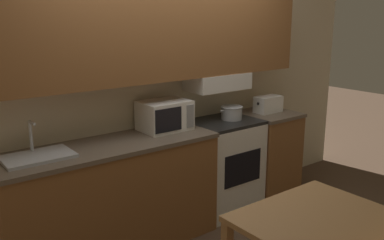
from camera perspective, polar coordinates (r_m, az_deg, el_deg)
The scene contains 10 objects.
ground_plane at distance 4.37m, azimuth -4.94°, elevation -12.62°, with size 16.00×16.00×0.00m, color #4C3828.
wall_back at distance 3.87m, azimuth -4.65°, elevation 7.52°, with size 5.45×0.38×2.55m.
lower_counter_main at distance 3.67m, azimuth -10.76°, elevation -10.14°, with size 1.85×0.60×0.93m.
lower_counter_right_stub at distance 4.73m, azimuth 9.85°, elevation -4.48°, with size 0.55×0.60×0.93m.
stove_range at distance 4.34m, azimuth 4.22°, elevation -6.06°, with size 0.66×0.56×0.93m.
cooking_pot at distance 4.24m, azimuth 5.31°, elevation 1.03°, with size 0.30×0.22×0.13m.
microwave at distance 3.84m, azimuth -3.67°, elevation 0.62°, with size 0.43×0.33×0.27m.
toaster at distance 4.60m, azimuth 10.13°, elevation 2.10°, with size 0.31×0.16×0.17m.
sink_basin at distance 3.31m, azimuth -19.89°, elevation -4.50°, with size 0.50×0.33×0.26m.
dining_table at distance 2.79m, azimuth 16.67°, elevation -14.56°, with size 0.93×0.79×0.77m.
Camera 1 is at (-2.07, -3.31, 1.96)m, focal length 40.00 mm.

